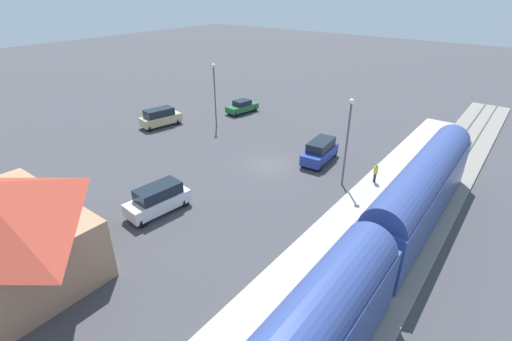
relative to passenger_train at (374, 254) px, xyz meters
name	(u,v)px	position (x,y,z in m)	size (l,w,h in m)	color
ground_plane	(271,165)	(14.00, -10.17, -2.86)	(200.00, 200.00, 0.00)	#424247
railway_track	(419,213)	(0.00, -10.17, -2.76)	(4.80, 70.00, 0.30)	gray
platform	(369,196)	(4.00, -10.17, -2.71)	(3.20, 46.00, 0.30)	#B7B2A8
passenger_train	(374,254)	(0.00, 0.00, 0.00)	(2.93, 34.95, 4.98)	#33478C
pedestrian_on_platform	(376,172)	(4.56, -12.54, -1.58)	(0.36, 0.36, 1.71)	#23284C
sedan_green	(242,106)	(26.58, -21.14, -1.98)	(2.55, 4.74, 1.74)	#236638
suv_tan	(160,117)	(31.21, -10.94, -1.71)	(2.87, 5.19, 2.22)	#C6B284
suv_blue	(320,151)	(10.68, -13.84, -1.71)	(2.37, 5.05, 2.22)	#283D9E
suv_white	(158,199)	(16.11, 1.71, -1.71)	(2.44, 5.07, 2.22)	white
light_pole_near_platform	(348,133)	(6.80, -10.89, 2.01)	(0.44, 0.44, 7.73)	#515156
light_pole_lot_center	(214,87)	(25.98, -15.32, 1.90)	(0.44, 0.44, 7.54)	#515156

